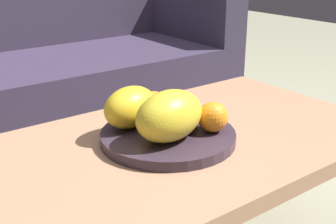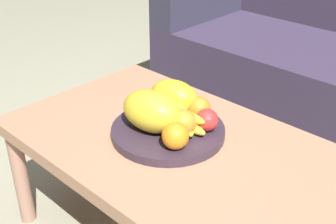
{
  "view_description": "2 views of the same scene",
  "coord_description": "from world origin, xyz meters",
  "px_view_note": "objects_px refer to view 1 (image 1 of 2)",
  "views": [
    {
      "loc": [
        -0.64,
        -0.78,
        0.85
      ],
      "look_at": [
        -0.05,
        0.01,
        0.48
      ],
      "focal_mm": 47.66,
      "sensor_mm": 36.0,
      "label": 1
    },
    {
      "loc": [
        0.7,
        -0.77,
        1.07
      ],
      "look_at": [
        -0.05,
        0.01,
        0.48
      ],
      "focal_mm": 47.29,
      "sensor_mm": 36.0,
      "label": 2
    }
  ],
  "objects_px": {
    "couch": "(42,76)",
    "apple_front": "(180,104)",
    "banana_bunch": "(172,114)",
    "orange_back": "(154,104)",
    "orange_right": "(213,117)",
    "melon_large_front": "(169,116)",
    "melon_smaller_beside": "(131,107)",
    "orange_front": "(186,112)",
    "coffee_table": "(186,154)",
    "fruit_bowl": "(168,136)"
  },
  "relations": [
    {
      "from": "couch",
      "to": "apple_front",
      "type": "xyz_separation_m",
      "value": [
        -0.01,
        -0.99,
        0.15
      ]
    },
    {
      "from": "banana_bunch",
      "to": "orange_back",
      "type": "bearing_deg",
      "value": 94.19
    },
    {
      "from": "orange_right",
      "to": "banana_bunch",
      "type": "distance_m",
      "value": 0.11
    },
    {
      "from": "melon_large_front",
      "to": "melon_smaller_beside",
      "type": "height_order",
      "value": "melon_large_front"
    },
    {
      "from": "orange_right",
      "to": "apple_front",
      "type": "height_order",
      "value": "orange_right"
    },
    {
      "from": "orange_front",
      "to": "orange_back",
      "type": "height_order",
      "value": "orange_front"
    },
    {
      "from": "couch",
      "to": "apple_front",
      "type": "height_order",
      "value": "couch"
    },
    {
      "from": "melon_smaller_beside",
      "to": "orange_front",
      "type": "xyz_separation_m",
      "value": [
        0.11,
        -0.08,
        -0.01
      ]
    },
    {
      "from": "melon_smaller_beside",
      "to": "banana_bunch",
      "type": "bearing_deg",
      "value": -29.56
    },
    {
      "from": "coffee_table",
      "to": "melon_large_front",
      "type": "height_order",
      "value": "melon_large_front"
    },
    {
      "from": "fruit_bowl",
      "to": "apple_front",
      "type": "relative_size",
      "value": 5.03
    },
    {
      "from": "melon_large_front",
      "to": "apple_front",
      "type": "xyz_separation_m",
      "value": [
        0.11,
        0.1,
        -0.03
      ]
    },
    {
      "from": "orange_right",
      "to": "orange_back",
      "type": "bearing_deg",
      "value": 109.24
    },
    {
      "from": "couch",
      "to": "apple_front",
      "type": "bearing_deg",
      "value": -90.82
    },
    {
      "from": "couch",
      "to": "orange_back",
      "type": "relative_size",
      "value": 24.63
    },
    {
      "from": "couch",
      "to": "banana_bunch",
      "type": "bearing_deg",
      "value": -93.8
    },
    {
      "from": "melon_smaller_beside",
      "to": "orange_front",
      "type": "relative_size",
      "value": 2.0
    },
    {
      "from": "apple_front",
      "to": "coffee_table",
      "type": "bearing_deg",
      "value": -117.15
    },
    {
      "from": "coffee_table",
      "to": "banana_bunch",
      "type": "xyz_separation_m",
      "value": [
        -0.02,
        0.04,
        0.1
      ]
    },
    {
      "from": "melon_large_front",
      "to": "apple_front",
      "type": "distance_m",
      "value": 0.16
    },
    {
      "from": "melon_smaller_beside",
      "to": "orange_back",
      "type": "xyz_separation_m",
      "value": [
        0.08,
        0.02,
        -0.02
      ]
    },
    {
      "from": "couch",
      "to": "orange_front",
      "type": "distance_m",
      "value": 1.06
    },
    {
      "from": "melon_large_front",
      "to": "orange_right",
      "type": "distance_m",
      "value": 0.12
    },
    {
      "from": "orange_front",
      "to": "orange_back",
      "type": "distance_m",
      "value": 0.1
    },
    {
      "from": "coffee_table",
      "to": "apple_front",
      "type": "height_order",
      "value": "apple_front"
    },
    {
      "from": "orange_front",
      "to": "banana_bunch",
      "type": "distance_m",
      "value": 0.04
    },
    {
      "from": "orange_back",
      "to": "apple_front",
      "type": "bearing_deg",
      "value": -30.73
    },
    {
      "from": "couch",
      "to": "orange_front",
      "type": "relative_size",
      "value": 22.66
    },
    {
      "from": "melon_large_front",
      "to": "orange_front",
      "type": "xyz_separation_m",
      "value": [
        0.08,
        0.04,
        -0.02
      ]
    },
    {
      "from": "orange_back",
      "to": "orange_right",
      "type": "bearing_deg",
      "value": -70.76
    },
    {
      "from": "couch",
      "to": "fruit_bowl",
      "type": "relative_size",
      "value": 5.22
    },
    {
      "from": "apple_front",
      "to": "fruit_bowl",
      "type": "bearing_deg",
      "value": -144.01
    },
    {
      "from": "coffee_table",
      "to": "couch",
      "type": "bearing_deg",
      "value": 87.2
    },
    {
      "from": "melon_large_front",
      "to": "fruit_bowl",
      "type": "bearing_deg",
      "value": 57.08
    },
    {
      "from": "couch",
      "to": "fruit_bowl",
      "type": "bearing_deg",
      "value": -95.57
    },
    {
      "from": "melon_large_front",
      "to": "banana_bunch",
      "type": "relative_size",
      "value": 1.1
    },
    {
      "from": "melon_smaller_beside",
      "to": "orange_right",
      "type": "bearing_deg",
      "value": -45.78
    },
    {
      "from": "fruit_bowl",
      "to": "coffee_table",
      "type": "bearing_deg",
      "value": -10.45
    },
    {
      "from": "melon_smaller_beside",
      "to": "orange_right",
      "type": "height_order",
      "value": "melon_smaller_beside"
    },
    {
      "from": "fruit_bowl",
      "to": "orange_front",
      "type": "height_order",
      "value": "orange_front"
    },
    {
      "from": "melon_large_front",
      "to": "melon_smaller_beside",
      "type": "bearing_deg",
      "value": 103.11
    },
    {
      "from": "orange_right",
      "to": "apple_front",
      "type": "relative_size",
      "value": 1.13
    },
    {
      "from": "melon_smaller_beside",
      "to": "orange_right",
      "type": "distance_m",
      "value": 0.2
    },
    {
      "from": "melon_large_front",
      "to": "apple_front",
      "type": "bearing_deg",
      "value": 42.22
    },
    {
      "from": "melon_large_front",
      "to": "orange_front",
      "type": "distance_m",
      "value": 0.09
    },
    {
      "from": "orange_right",
      "to": "melon_large_front",
      "type": "bearing_deg",
      "value": 168.09
    },
    {
      "from": "melon_smaller_beside",
      "to": "orange_front",
      "type": "height_order",
      "value": "melon_smaller_beside"
    },
    {
      "from": "couch",
      "to": "orange_back",
      "type": "height_order",
      "value": "couch"
    },
    {
      "from": "fruit_bowl",
      "to": "banana_bunch",
      "type": "relative_size",
      "value": 1.98
    },
    {
      "from": "melon_large_front",
      "to": "orange_back",
      "type": "xyz_separation_m",
      "value": [
        0.05,
        0.14,
        -0.02
      ]
    }
  ]
}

